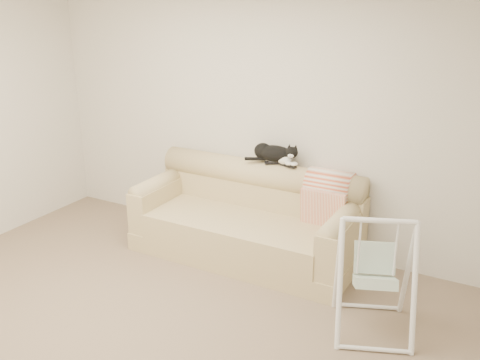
# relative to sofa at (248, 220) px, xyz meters

# --- Properties ---
(ground_plane) EXTENTS (5.00, 5.00, 0.00)m
(ground_plane) POSITION_rel_sofa_xyz_m (-0.05, -1.62, -0.35)
(ground_plane) COLOR #745F49
(ground_plane) RESTS_ON ground
(room_shell) EXTENTS (5.04, 4.04, 2.60)m
(room_shell) POSITION_rel_sofa_xyz_m (-0.05, -1.62, 1.18)
(room_shell) COLOR beige
(room_shell) RESTS_ON ground
(sofa) EXTENTS (2.20, 0.93, 0.90)m
(sofa) POSITION_rel_sofa_xyz_m (0.00, 0.00, 0.00)
(sofa) COLOR tan
(sofa) RESTS_ON ground
(remote_a) EXTENTS (0.18, 0.13, 0.03)m
(remote_a) POSITION_rel_sofa_xyz_m (0.16, 0.24, 0.56)
(remote_a) COLOR black
(remote_a) RESTS_ON sofa
(remote_b) EXTENTS (0.18, 0.09, 0.02)m
(remote_b) POSITION_rel_sofa_xyz_m (0.32, 0.22, 0.56)
(remote_b) COLOR black
(remote_b) RESTS_ON sofa
(tuxedo_cat) EXTENTS (0.54, 0.24, 0.21)m
(tuxedo_cat) POSITION_rel_sofa_xyz_m (0.16, 0.25, 0.65)
(tuxedo_cat) COLOR black
(tuxedo_cat) RESTS_ON sofa
(throw_blanket) EXTENTS (0.43, 0.38, 0.58)m
(throw_blanket) POSITION_rel_sofa_xyz_m (0.74, 0.23, 0.37)
(throw_blanket) COLOR #D65831
(throw_blanket) RESTS_ON sofa
(baby_swing) EXTENTS (0.76, 0.78, 0.95)m
(baby_swing) POSITION_rel_sofa_xyz_m (1.45, -0.68, 0.12)
(baby_swing) COLOR white
(baby_swing) RESTS_ON ground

